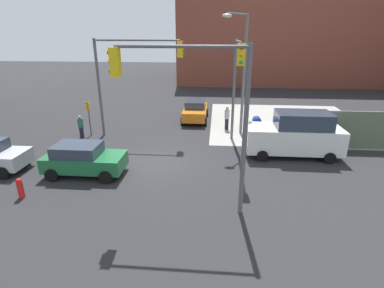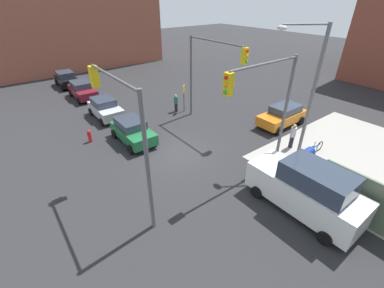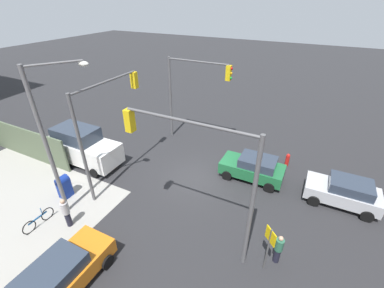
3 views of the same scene
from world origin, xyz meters
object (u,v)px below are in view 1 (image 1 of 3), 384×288
at_px(hatchback_green, 83,159).
at_px(bicycle_leaning_on_fence, 245,123).
at_px(street_lamp_corner, 242,67).
at_px(mailbox_blue, 256,126).
at_px(hatchback_orange, 195,110).
at_px(fire_hydrant, 20,188).
at_px(pedestrian_crossing, 81,126).
at_px(traffic_signal_nw_corner, 131,68).
at_px(pedestrian_waiting, 227,118).
at_px(van_white_delivery, 295,135).
at_px(traffic_signal_ne_corner, 236,74).
at_px(traffic_signal_se_corner, 194,99).

relative_size(hatchback_green, bicycle_leaning_on_fence, 2.26).
bearing_deg(hatchback_green, street_lamp_corner, 41.19).
height_order(mailbox_blue, hatchback_orange, hatchback_orange).
relative_size(street_lamp_corner, fire_hydrant, 8.51).
height_order(hatchback_orange, bicycle_leaning_on_fence, hatchback_orange).
relative_size(street_lamp_corner, pedestrian_crossing, 5.06).
height_order(traffic_signal_nw_corner, pedestrian_waiting, traffic_signal_nw_corner).
bearing_deg(hatchback_green, van_white_delivery, 17.26).
bearing_deg(traffic_signal_ne_corner, mailbox_blue, 55.34).
distance_m(pedestrian_crossing, pedestrian_waiting, 10.36).
xyz_separation_m(mailbox_blue, hatchback_green, (-9.41, -6.69, 0.08)).
distance_m(hatchback_orange, pedestrian_crossing, 9.07).
bearing_deg(traffic_signal_se_corner, fire_hydrant, 177.74).
distance_m(traffic_signal_se_corner, traffic_signal_ne_corner, 7.29).
height_order(street_lamp_corner, hatchback_green, street_lamp_corner).
distance_m(traffic_signal_nw_corner, traffic_signal_ne_corner, 7.02).
bearing_deg(fire_hydrant, van_white_delivery, 24.75).
relative_size(fire_hydrant, bicycle_leaning_on_fence, 0.54).
distance_m(traffic_signal_nw_corner, fire_hydrant, 10.03).
bearing_deg(street_lamp_corner, fire_hydrant, -135.87).
bearing_deg(street_lamp_corner, traffic_signal_se_corner, -103.44).
bearing_deg(traffic_signal_se_corner, pedestrian_waiting, 81.75).
height_order(street_lamp_corner, pedestrian_waiting, street_lamp_corner).
bearing_deg(traffic_signal_nw_corner, fire_hydrant, -107.58).
bearing_deg(bicycle_leaning_on_fence, van_white_delivery, -65.90).
xyz_separation_m(traffic_signal_ne_corner, street_lamp_corner, (0.49, 2.95, 0.09)).
distance_m(traffic_signal_ne_corner, pedestrian_crossing, 11.05).
bearing_deg(bicycle_leaning_on_fence, traffic_signal_se_corner, -104.36).
relative_size(fire_hydrant, pedestrian_waiting, 0.53).
distance_m(hatchback_green, bicycle_leaning_on_fence, 12.53).
bearing_deg(traffic_signal_nw_corner, bicycle_leaning_on_fence, 18.97).
bearing_deg(pedestrian_crossing, traffic_signal_se_corner, -106.89).
bearing_deg(pedestrian_crossing, mailbox_blue, -56.54).
height_order(van_white_delivery, pedestrian_waiting, van_white_delivery).
height_order(pedestrian_waiting, bicycle_leaning_on_fence, pedestrian_waiting).
distance_m(street_lamp_corner, fire_hydrant, 14.55).
bearing_deg(traffic_signal_se_corner, hatchback_green, 154.21).
height_order(mailbox_blue, van_white_delivery, van_white_delivery).
height_order(traffic_signal_se_corner, fire_hydrant, traffic_signal_se_corner).
bearing_deg(pedestrian_crossing, hatchback_orange, -27.63).
bearing_deg(traffic_signal_nw_corner, traffic_signal_ne_corner, -16.20).
bearing_deg(mailbox_blue, traffic_signal_se_corner, -110.73).
distance_m(street_lamp_corner, hatchback_green, 11.57).
bearing_deg(hatchback_orange, van_white_delivery, -48.42).
height_order(mailbox_blue, fire_hydrant, mailbox_blue).
distance_m(fire_hydrant, hatchback_orange, 14.75).
relative_size(van_white_delivery, bicycle_leaning_on_fence, 3.09).
relative_size(mailbox_blue, fire_hydrant, 1.52).
height_order(street_lamp_corner, van_white_delivery, street_lamp_corner).
xyz_separation_m(traffic_signal_nw_corner, street_lamp_corner, (7.24, 0.99, 0.05)).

